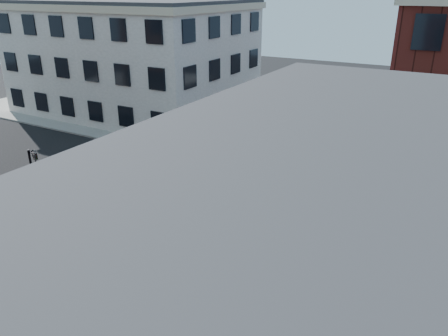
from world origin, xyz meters
TOP-DOWN VIEW (x-y plane):
  - ground at (0.00, 0.00)m, footprint 120.00×120.00m
  - sidewalk_nw at (-21.00, 21.00)m, footprint 30.00×30.00m
  - building_nw at (-19.00, 16.00)m, footprint 22.00×16.00m
  - tree_near at (7.56, 9.98)m, footprint 2.69×2.69m
  - tree_far at (7.56, 15.98)m, footprint 2.43×2.43m
  - signal_pole at (-6.72, -6.68)m, footprint 1.29×1.24m
  - box_truck at (11.14, -2.60)m, footprint 8.64×3.15m
  - traffic_cone at (-4.68, -5.70)m, footprint 0.40×0.40m

SIDE VIEW (x-z plane):
  - ground at x=0.00m, z-range 0.00..0.00m
  - sidewalk_nw at x=-21.00m, z-range 0.00..0.15m
  - traffic_cone at x=-4.68m, z-range -0.01..0.66m
  - box_truck at x=11.14m, z-range 0.08..3.92m
  - signal_pole at x=-6.72m, z-range 0.56..5.16m
  - tree_far at x=7.56m, z-range 0.84..4.91m
  - tree_near at x=7.56m, z-range 0.91..5.41m
  - building_nw at x=-19.00m, z-range 0.00..11.00m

